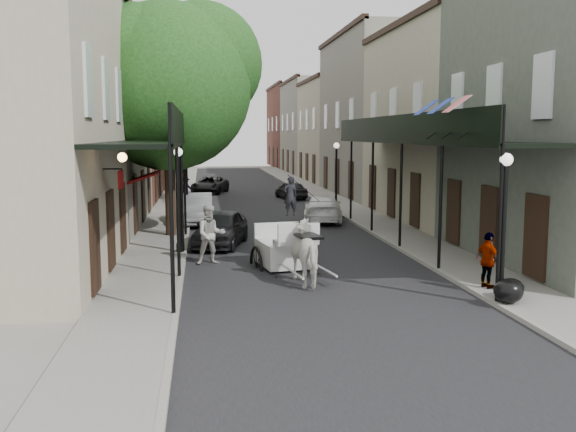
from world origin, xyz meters
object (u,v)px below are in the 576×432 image
object	(u,v)px
car_right_near	(323,209)
pedestrian_walking	(211,235)
lamppost_left	(179,198)
car_left_near	(221,228)
tree_near	(178,80)
pedestrian_sidewalk_left	(185,190)
car_left_far	(210,185)
tree_far	(185,109)
car_right_far	(291,190)
horse	(310,253)
car_left_mid	(196,209)
lamppost_right_near	(504,225)
pedestrian_sidewalk_right	(488,260)
lamppost_right_far	(336,175)
carriage	(281,230)

from	to	relation	value
car_right_near	pedestrian_walking	bearing A→B (deg)	70.31
lamppost_left	car_left_near	xyz separation A→B (m)	(1.50, 1.71, -1.36)
tree_near	car_left_near	world-z (taller)	tree_near
pedestrian_sidewalk_left	car_left_far	distance (m)	7.83
tree_far	tree_near	bearing A→B (deg)	-89.81
pedestrian_walking	car_right_far	size ratio (longest dim) A/B	0.57
horse	car_left_mid	distance (m)	13.39
lamppost_right_near	horse	xyz separation A→B (m)	(-4.35, 3.04, -1.15)
lamppost_right_near	pedestrian_sidewalk_left	world-z (taller)	lamppost_right_near
car_left_near	pedestrian_sidewalk_left	bearing A→B (deg)	110.61
lamppost_right_near	pedestrian_walking	world-z (taller)	lamppost_right_near
tree_far	pedestrian_sidewalk_right	xyz separation A→B (m)	(8.62, -24.83, -4.95)
pedestrian_sidewalk_left	pedestrian_sidewalk_right	size ratio (longest dim) A/B	1.07
lamppost_right_far	carriage	bearing A→B (deg)	-108.84
tree_near	car_left_mid	size ratio (longest dim) A/B	2.18
lamppost_right_near	pedestrian_sidewalk_right	xyz separation A→B (m)	(0.27, 1.35, -1.16)
pedestrian_walking	pedestrian_sidewalk_left	size ratio (longest dim) A/B	1.21
tree_far	car_right_near	distance (m)	13.32
pedestrian_walking	car_left_mid	bearing A→B (deg)	85.05
car_right_near	car_left_far	bearing A→B (deg)	-61.51
lamppost_right_near	horse	world-z (taller)	lamppost_right_near
tree_far	car_right_near	size ratio (longest dim) A/B	1.93
carriage	car_right_near	xyz separation A→B (m)	(3.34, 10.19, -0.52)
tree_far	lamppost_left	world-z (taller)	tree_far
tree_near	car_left_near	bearing A→B (deg)	-57.08
lamppost_right_far	pedestrian_sidewalk_left	size ratio (longest dim) A/B	2.26
car_right_far	car_right_near	bearing A→B (deg)	79.32
horse	car_left_near	bearing A→B (deg)	-80.67
tree_far	pedestrian_sidewalk_left	size ratio (longest dim) A/B	5.26
car_left_mid	carriage	bearing A→B (deg)	-73.30
lamppost_right_far	horse	world-z (taller)	lamppost_right_far
horse	car_left_mid	bearing A→B (deg)	-85.58
lamppost_right_far	car_left_mid	xyz separation A→B (m)	(-7.70, -4.00, -1.32)
lamppost_left	car_left_far	bearing A→B (deg)	86.71
pedestrian_sidewalk_left	car_left_near	world-z (taller)	pedestrian_sidewalk_left
tree_far	car_right_near	world-z (taller)	tree_far
car_left_far	car_right_far	bearing A→B (deg)	-27.49
horse	pedestrian_sidewalk_left	bearing A→B (deg)	-89.33
lamppost_right_near	horse	distance (m)	5.43
lamppost_left	pedestrian_walking	bearing A→B (deg)	-58.90
lamppost_left	car_left_mid	distance (m)	8.12
lamppost_right_near	car_left_mid	distance (m)	17.81
tree_near	pedestrian_sidewalk_right	distance (m)	14.90
pedestrian_walking	car_left_far	world-z (taller)	pedestrian_walking
pedestrian_walking	pedestrian_sidewalk_left	bearing A→B (deg)	85.76
car_right_near	car_right_far	xyz separation A→B (m)	(0.00, 11.39, -0.05)
car_right_far	lamppost_right_far	bearing A→B (deg)	90.80
car_right_near	lamppost_left	bearing A→B (deg)	60.34
lamppost_right_near	pedestrian_walking	distance (m)	9.53
car_left_mid	car_left_far	size ratio (longest dim) A/B	0.99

